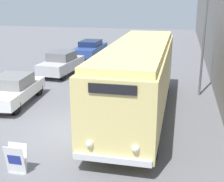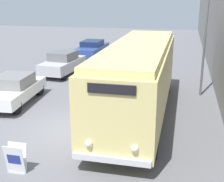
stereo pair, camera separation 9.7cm
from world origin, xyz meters
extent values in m
plane|color=slate|center=(0.00, 0.00, 0.00)|extent=(80.00, 80.00, 0.00)
cube|color=gray|center=(6.34, 10.00, 4.30)|extent=(0.30, 60.00, 8.60)
cylinder|color=black|center=(1.39, -1.54, 0.49)|extent=(0.28, 0.98, 0.98)
cylinder|color=black|center=(3.57, -1.54, 0.49)|extent=(0.28, 0.98, 0.98)
cylinder|color=black|center=(1.39, 6.12, 0.49)|extent=(0.28, 0.98, 0.98)
cylinder|color=black|center=(3.57, 6.12, 0.49)|extent=(0.28, 0.98, 0.98)
cube|color=#E5D17F|center=(2.48, 2.29, 1.75)|extent=(2.50, 10.47, 2.53)
cube|color=#F3DD87|center=(2.48, 2.29, 3.14)|extent=(2.30, 10.05, 0.24)
cube|color=silver|center=(2.48, -3.00, 0.61)|extent=(2.37, 0.12, 0.20)
sphere|color=white|center=(1.79, -2.97, 1.04)|extent=(0.22, 0.22, 0.22)
sphere|color=white|center=(3.17, -2.97, 1.04)|extent=(0.22, 0.22, 0.22)
cube|color=black|center=(2.48, -2.96, 2.77)|extent=(1.37, 0.06, 0.28)
cube|color=gray|center=(-0.43, -3.36, 0.00)|extent=(0.56, 0.21, 0.01)
cube|color=white|center=(-0.43, -3.44, 0.47)|extent=(0.63, 0.19, 0.94)
cube|color=white|center=(-0.43, -3.28, 0.47)|extent=(0.63, 0.19, 0.94)
cube|color=navy|center=(-0.43, -3.46, 0.49)|extent=(0.44, 0.06, 0.33)
cylinder|color=#595E60|center=(5.36, 5.95, 3.56)|extent=(0.12, 0.12, 7.13)
cylinder|color=black|center=(-2.95, 1.09, 0.33)|extent=(0.22, 0.65, 0.65)
cylinder|color=black|center=(-4.78, 3.84, 0.33)|extent=(0.22, 0.65, 0.65)
cylinder|color=black|center=(-3.18, 3.97, 0.33)|extent=(0.22, 0.65, 0.65)
cube|color=silver|center=(-3.86, 2.47, 0.61)|extent=(2.20, 4.42, 0.56)
cube|color=gray|center=(-3.87, 2.57, 1.16)|extent=(1.73, 2.05, 0.54)
cylinder|color=black|center=(-4.52, 7.34, 0.31)|extent=(0.22, 0.63, 0.63)
cylinder|color=black|center=(-3.06, 7.22, 0.31)|extent=(0.22, 0.63, 0.63)
cylinder|color=black|center=(-4.31, 10.03, 0.31)|extent=(0.22, 0.63, 0.63)
cylinder|color=black|center=(-2.84, 9.91, 0.31)|extent=(0.22, 0.63, 0.63)
cube|color=#B7B7BC|center=(-3.68, 8.63, 0.66)|extent=(2.05, 4.22, 0.70)
cube|color=slate|center=(-3.67, 8.73, 1.29)|extent=(1.61, 1.96, 0.56)
cylinder|color=black|center=(-4.26, 13.10, 0.35)|extent=(0.22, 0.70, 0.70)
cylinder|color=black|center=(-2.70, 13.07, 0.35)|extent=(0.22, 0.70, 0.70)
cylinder|color=black|center=(-4.20, 16.48, 0.35)|extent=(0.22, 0.70, 0.70)
cylinder|color=black|center=(-2.64, 16.45, 0.35)|extent=(0.22, 0.70, 0.70)
cube|color=#2D478C|center=(-3.45, 14.77, 0.69)|extent=(1.91, 4.82, 0.69)
cube|color=#19274D|center=(-3.45, 14.89, 1.27)|extent=(1.59, 2.18, 0.45)
camera|label=1|loc=(4.27, -10.96, 5.25)|focal=50.00mm
camera|label=2|loc=(4.37, -10.94, 5.25)|focal=50.00mm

